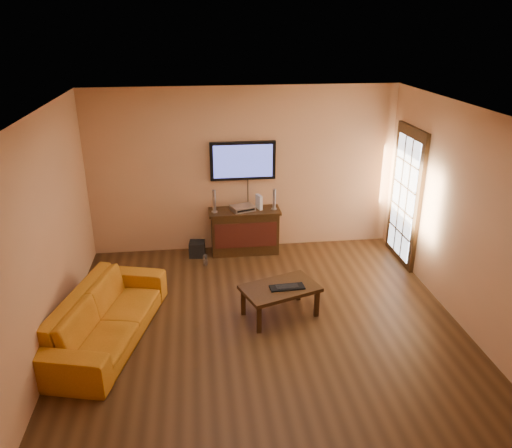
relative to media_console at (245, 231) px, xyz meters
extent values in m
plane|color=#37210F|center=(0.01, -2.27, -0.38)|extent=(5.00, 5.00, 0.00)
plane|color=tan|center=(0.01, 0.23, 0.97)|extent=(5.00, 0.00, 5.00)
plane|color=tan|center=(-2.49, -2.27, 0.97)|extent=(0.00, 5.00, 5.00)
plane|color=tan|center=(2.51, -2.27, 0.97)|extent=(0.00, 5.00, 5.00)
plane|color=white|center=(0.01, -2.27, 2.32)|extent=(5.00, 5.00, 0.00)
cube|color=black|center=(2.47, -0.57, 0.67)|extent=(0.06, 1.02, 2.22)
cube|color=white|center=(2.44, -0.57, 0.67)|extent=(0.01, 0.79, 1.89)
cube|color=black|center=(0.00, 0.01, -0.02)|extent=(1.10, 0.41, 0.70)
cube|color=black|center=(0.00, -0.21, 0.01)|extent=(1.01, 0.02, 0.42)
cube|color=black|center=(0.00, 0.01, 0.35)|extent=(1.16, 0.44, 0.04)
cube|color=black|center=(0.00, 0.19, 1.15)|extent=(1.06, 0.07, 0.63)
cube|color=#3A4299|center=(0.00, 0.15, 1.15)|extent=(0.95, 0.01, 0.53)
cube|color=black|center=(0.26, -2.00, 0.02)|extent=(1.11, 0.87, 0.05)
cube|color=black|center=(-0.07, -2.36, -0.19)|extent=(0.06, 0.06, 0.37)
cube|color=black|center=(0.73, -2.07, -0.19)|extent=(0.06, 0.06, 0.37)
cube|color=black|center=(-0.22, -1.92, -0.19)|extent=(0.06, 0.06, 0.37)
cube|color=black|center=(0.58, -1.64, -0.19)|extent=(0.06, 0.06, 0.37)
imported|color=#C07015|center=(-1.91, -2.25, 0.04)|extent=(1.15, 2.23, 0.84)
cylinder|color=silver|center=(-0.49, -0.02, 0.38)|extent=(0.10, 0.10, 0.02)
cylinder|color=silver|center=(-0.49, -0.02, 0.56)|extent=(0.06, 0.06, 0.36)
cylinder|color=silver|center=(0.49, -0.01, 0.38)|extent=(0.09, 0.09, 0.01)
cylinder|color=silver|center=(0.49, -0.01, 0.55)|extent=(0.05, 0.05, 0.33)
cube|color=silver|center=(-0.03, 0.00, 0.41)|extent=(0.42, 0.36, 0.08)
cube|color=white|center=(0.24, 0.04, 0.49)|extent=(0.10, 0.18, 0.24)
cube|color=black|center=(-0.80, -0.06, -0.25)|extent=(0.27, 0.27, 0.25)
cylinder|color=white|center=(-0.68, -0.43, -0.29)|extent=(0.07, 0.07, 0.18)
sphere|color=white|center=(-0.68, -0.43, -0.19)|extent=(0.04, 0.04, 0.04)
cube|color=black|center=(0.34, -2.04, 0.06)|extent=(0.46, 0.20, 0.02)
cube|color=black|center=(0.34, -2.04, 0.07)|extent=(0.30, 0.14, 0.01)
camera|label=1|loc=(-0.75, -7.58, 3.25)|focal=35.00mm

